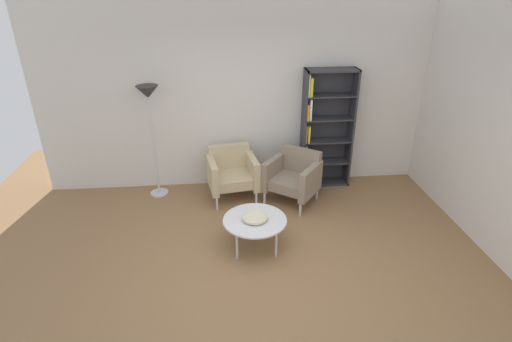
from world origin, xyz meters
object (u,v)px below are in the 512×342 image
bookshelf_tall (323,130)px  armchair_near_window (232,172)px  floor_lamp_torchiere (149,106)px  coffee_table_low (255,221)px  armchair_corner_red (294,176)px  decorative_bowl (255,217)px

bookshelf_tall → armchair_near_window: bookshelf_tall is taller
bookshelf_tall → floor_lamp_torchiere: bearing=-176.9°
coffee_table_low → armchair_near_window: (-0.23, 1.34, 0.04)m
floor_lamp_torchiere → bookshelf_tall: bearing=3.1°
coffee_table_low → floor_lamp_torchiere: size_ratio=0.46×
coffee_table_low → floor_lamp_torchiere: floor_lamp_torchiere is taller
coffee_table_low → armchair_corner_red: (0.70, 1.12, 0.04)m
bookshelf_tall → armchair_near_window: size_ratio=2.36×
bookshelf_tall → floor_lamp_torchiere: (-2.64, -0.14, 0.51)m
armchair_near_window → armchair_corner_red: same height
bookshelf_tall → armchair_corner_red: bookshelf_tall is taller
armchair_corner_red → decorative_bowl: bearing=-84.6°
bookshelf_tall → floor_lamp_torchiere: size_ratio=1.09×
armchair_corner_red → coffee_table_low: bearing=-84.6°
decorative_bowl → armchair_near_window: size_ratio=0.40×
coffee_table_low → armchair_corner_red: bearing=58.2°
coffee_table_low → decorative_bowl: bearing=82.9°
decorative_bowl → floor_lamp_torchiere: 2.30m
armchair_near_window → coffee_table_low: bearing=-88.9°
bookshelf_tall → armchair_near_window: 1.60m
decorative_bowl → armchair_near_window: armchair_near_window is taller
coffee_table_low → armchair_near_window: size_ratio=0.99×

